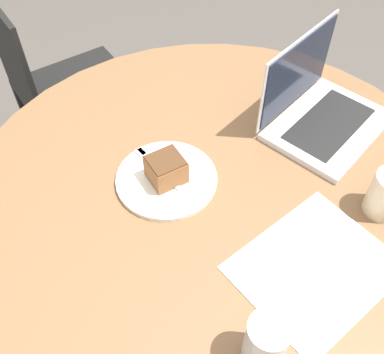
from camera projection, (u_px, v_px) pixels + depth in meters
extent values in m
plane|color=#4C4742|center=(209.00, 319.00, 1.62)|extent=(12.00, 12.00, 0.00)
cylinder|color=brown|center=(209.00, 318.00, 1.62)|extent=(0.53, 0.53, 0.02)
cylinder|color=brown|center=(212.00, 271.00, 1.35)|extent=(0.11, 0.11, 0.69)
cylinder|color=brown|center=(218.00, 199.00, 1.07)|extent=(1.25, 1.25, 0.03)
cube|color=black|center=(80.00, 91.00, 1.76)|extent=(0.46, 0.46, 0.02)
cube|color=black|center=(12.00, 59.00, 1.52)|extent=(0.06, 0.39, 0.43)
cube|color=black|center=(109.00, 92.00, 2.11)|extent=(0.04, 0.04, 0.43)
cube|color=black|center=(151.00, 141.00, 1.90)|extent=(0.04, 0.04, 0.43)
cube|color=black|center=(31.00, 124.00, 1.97)|extent=(0.04, 0.04, 0.43)
cube|color=black|center=(67.00, 180.00, 1.76)|extent=(0.04, 0.04, 0.43)
cube|color=white|center=(315.00, 267.00, 0.94)|extent=(0.32, 0.27, 0.00)
cylinder|color=silver|center=(167.00, 179.00, 1.08)|extent=(0.25, 0.25, 0.01)
cube|color=brown|center=(166.00, 170.00, 1.05)|extent=(0.09, 0.09, 0.06)
cube|color=#4D311C|center=(165.00, 160.00, 1.03)|extent=(0.09, 0.08, 0.00)
cube|color=silver|center=(159.00, 169.00, 1.09)|extent=(0.02, 0.17, 0.00)
cube|color=silver|center=(142.00, 152.00, 1.13)|extent=(0.03, 0.03, 0.00)
cylinder|color=silver|center=(265.00, 342.00, 0.78)|extent=(0.08, 0.08, 0.12)
cube|color=silver|center=(328.00, 126.00, 1.20)|extent=(0.35, 0.27, 0.02)
cube|color=black|center=(329.00, 124.00, 1.19)|extent=(0.28, 0.17, 0.00)
cube|color=silver|center=(297.00, 72.00, 1.16)|extent=(0.31, 0.05, 0.22)
cube|color=black|center=(298.00, 72.00, 1.16)|extent=(0.30, 0.04, 0.20)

